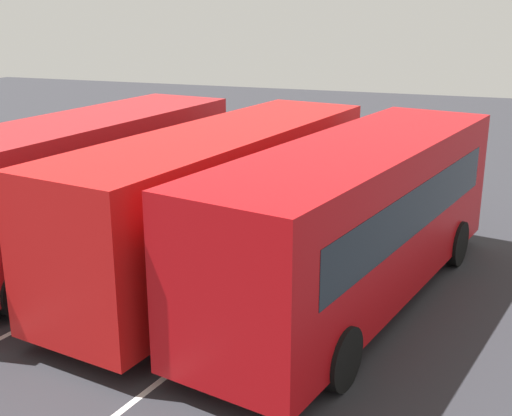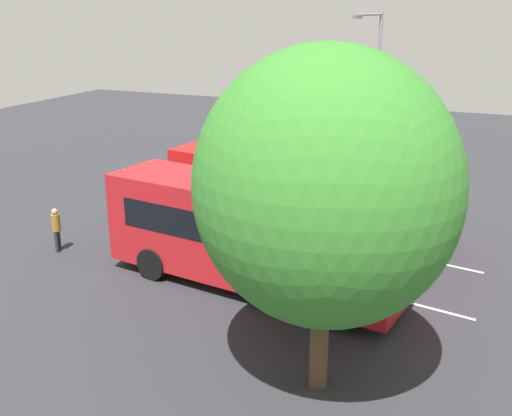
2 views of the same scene
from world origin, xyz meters
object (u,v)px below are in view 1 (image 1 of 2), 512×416
(bus_far_left, at_px, (358,216))
(pedestrian, at_px, (207,153))
(bus_center_left, at_px, (223,197))
(bus_center_right, at_px, (79,182))

(bus_far_left, xyz_separation_m, pedestrian, (8.18, 6.98, -0.88))
(bus_center_left, relative_size, bus_center_right, 1.00)
(pedestrian, bearing_deg, bus_center_right, -5.82)
(bus_far_left, bearing_deg, bus_center_left, 96.47)
(bus_far_left, distance_m, pedestrian, 10.79)
(bus_far_left, height_order, bus_center_right, same)
(bus_center_right, bearing_deg, bus_far_left, -85.11)
(bus_center_left, height_order, pedestrian, bus_center_left)
(bus_center_right, height_order, pedestrian, bus_center_right)
(bus_center_left, distance_m, pedestrian, 8.78)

